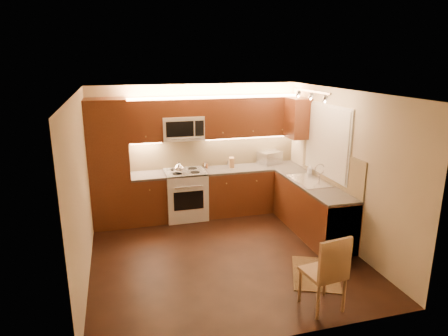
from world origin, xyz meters
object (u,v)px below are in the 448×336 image
object	(u,v)px
knife_block	(232,162)
soap_bottle	(310,169)
toaster_oven	(270,158)
microwave	(183,128)
kettle	(179,168)
stove	(186,194)
dining_chair	(323,271)
sink	(310,177)

from	to	relation	value
knife_block	soap_bottle	size ratio (longest dim) A/B	1.19
toaster_oven	knife_block	bearing A→B (deg)	164.49
soap_bottle	toaster_oven	bearing A→B (deg)	131.11
microwave	kettle	xyz separation A→B (m)	(-0.13, -0.25, -0.69)
stove	dining_chair	bearing A→B (deg)	-71.54
kettle	dining_chair	xyz separation A→B (m)	(1.22, -3.16, -0.54)
stove	dining_chair	xyz separation A→B (m)	(1.09, -3.28, 0.03)
soap_bottle	dining_chair	xyz separation A→B (m)	(-1.11, -2.57, -0.49)
microwave	toaster_oven	world-z (taller)	microwave
microwave	soap_bottle	world-z (taller)	microwave
sink	dining_chair	size ratio (longest dim) A/B	0.87
soap_bottle	dining_chair	bearing A→B (deg)	-99.79
toaster_oven	knife_block	distance (m)	0.82
sink	dining_chair	distance (m)	2.39
stove	toaster_oven	world-z (taller)	toaster_oven
sink	soap_bottle	distance (m)	0.47
stove	microwave	xyz separation A→B (m)	(0.00, 0.14, 1.26)
stove	soap_bottle	xyz separation A→B (m)	(2.21, -0.71, 0.52)
microwave	sink	size ratio (longest dim) A/B	0.88
sink	kettle	xyz separation A→B (m)	(-2.13, 1.01, 0.06)
toaster_oven	dining_chair	distance (m)	3.54
microwave	dining_chair	size ratio (longest dim) A/B	0.77
kettle	dining_chair	world-z (taller)	kettle
microwave	sink	distance (m)	2.48
toaster_oven	knife_block	xyz separation A→B (m)	(-0.81, -0.06, -0.03)
dining_chair	toaster_oven	bearing A→B (deg)	71.49
microwave	knife_block	world-z (taller)	microwave
sink	soap_bottle	bearing A→B (deg)	63.62
soap_bottle	sink	bearing A→B (deg)	-102.78
sink	knife_block	xyz separation A→B (m)	(-1.06, 1.22, 0.02)
stove	soap_bottle	distance (m)	2.38
stove	knife_block	xyz separation A→B (m)	(0.94, 0.10, 0.54)
microwave	toaster_oven	xyz separation A→B (m)	(1.76, 0.02, -0.69)
dining_chair	sink	bearing A→B (deg)	59.61
knife_block	soap_bottle	bearing A→B (deg)	-22.63
microwave	kettle	size ratio (longest dim) A/B	3.40
sink	dining_chair	bearing A→B (deg)	-112.80
kettle	knife_block	world-z (taller)	kettle
kettle	toaster_oven	distance (m)	1.91
knife_block	sink	bearing A→B (deg)	-39.30
toaster_oven	microwave	bearing A→B (deg)	160.95
stove	soap_bottle	bearing A→B (deg)	-17.78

